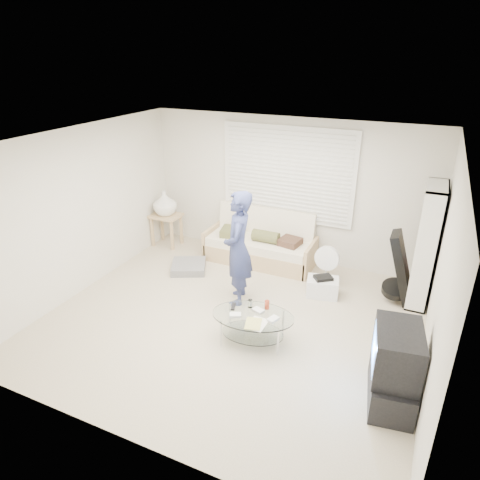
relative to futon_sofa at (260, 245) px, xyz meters
The scene contains 13 objects.
ground 1.92m from the futon_sofa, 80.16° to the right, with size 5.00×5.00×0.00m, color tan.
room_shell 1.95m from the futon_sofa, 76.88° to the right, with size 5.02×4.52×2.51m.
window_blinds 1.33m from the futon_sofa, 45.54° to the left, with size 2.32×0.08×1.62m.
futon_sofa is the anchor object (origin of this frame).
grey_floor_pillow 1.32m from the futon_sofa, 139.96° to the right, with size 0.56×0.56×0.13m, color slate.
side_table 1.96m from the futon_sofa, behind, with size 0.55×0.44×1.09m.
bookshelf 2.72m from the futon_sofa, ahead, with size 0.29×0.76×1.81m.
guitar_case 2.42m from the futon_sofa, ahead, with size 0.46×0.41×1.08m.
floor_fan 1.30m from the futon_sofa, 13.55° to the right, with size 0.40×0.27×0.67m.
storage_bin 1.49m from the futon_sofa, 27.93° to the right, with size 0.53×0.42×0.33m.
tv_unit 3.57m from the futon_sofa, 44.98° to the right, with size 0.56×0.89×0.91m.
coffee_table 2.31m from the futon_sofa, 70.41° to the right, with size 1.16×0.85×0.51m.
standing_person 1.48m from the futon_sofa, 82.13° to the right, with size 0.63×0.41×1.73m, color navy.
Camera 1 is at (2.19, -4.54, 3.50)m, focal length 32.00 mm.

